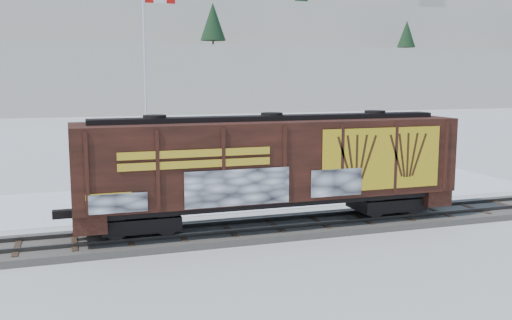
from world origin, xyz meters
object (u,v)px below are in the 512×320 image
object	(u,v)px
flagpole	(148,112)
car_white	(180,189)
car_silver	(119,195)
hopper_railcar	(272,163)
car_dark	(352,179)

from	to	relation	value
flagpole	car_white	world-z (taller)	flagpole
car_silver	car_white	world-z (taller)	car_white
flagpole	car_silver	xyz separation A→B (m)	(-2.34, -6.07, -3.67)
flagpole	hopper_railcar	bearing A→B (deg)	-74.23
hopper_railcar	car_silver	size ratio (longest dim) A/B	3.81
flagpole	car_dark	size ratio (longest dim) A/B	2.54
flagpole	car_silver	world-z (taller)	flagpole
hopper_railcar	car_dark	distance (m)	9.93
car_silver	car_dark	distance (m)	12.95
hopper_railcar	car_dark	xyz separation A→B (m)	(7.19, 6.49, -2.19)
car_silver	car_white	distance (m)	3.05
flagpole	car_dark	world-z (taller)	flagpole
hopper_railcar	flagpole	bearing A→B (deg)	105.77
car_white	car_silver	bearing A→B (deg)	74.86
car_white	car_dark	distance (m)	9.91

